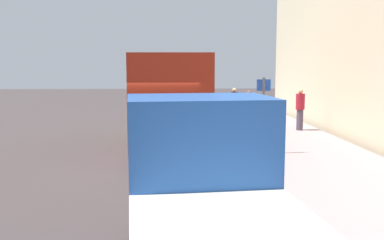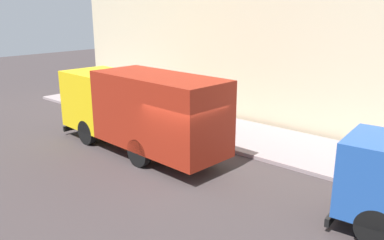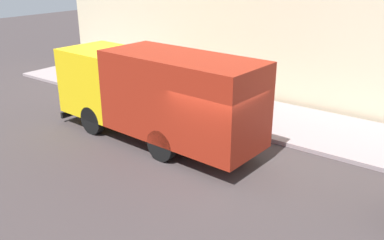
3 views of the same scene
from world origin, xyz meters
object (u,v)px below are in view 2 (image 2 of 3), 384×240
(pedestrian_standing, at_px, (133,98))
(street_sign_post, at_px, (218,109))
(traffic_cone_orange, at_px, (124,108))
(pedestrian_third, at_px, (98,92))
(pedestrian_walking, at_px, (178,95))
(large_utility_truck, at_px, (138,108))

(pedestrian_standing, height_order, street_sign_post, street_sign_post)
(traffic_cone_orange, height_order, street_sign_post, street_sign_post)
(pedestrian_standing, bearing_deg, pedestrian_third, 93.40)
(street_sign_post, bearing_deg, pedestrian_walking, 60.99)
(pedestrian_walking, xyz_separation_m, pedestrian_standing, (-1.94, 1.53, -0.08))
(pedestrian_third, distance_m, street_sign_post, 9.23)
(pedestrian_third, distance_m, traffic_cone_orange, 2.47)
(traffic_cone_orange, bearing_deg, pedestrian_walking, -41.72)
(large_utility_truck, bearing_deg, traffic_cone_orange, 59.82)
(pedestrian_third, bearing_deg, pedestrian_walking, 154.39)
(large_utility_truck, relative_size, pedestrian_walking, 4.68)
(pedestrian_walking, relative_size, pedestrian_third, 1.12)
(pedestrian_walking, bearing_deg, pedestrian_standing, -3.50)
(large_utility_truck, distance_m, pedestrian_standing, 5.66)
(pedestrian_walking, distance_m, pedestrian_third, 4.91)
(pedestrian_walking, distance_m, street_sign_post, 5.51)
(large_utility_truck, bearing_deg, pedestrian_third, 69.00)
(pedestrian_walking, distance_m, traffic_cone_orange, 3.06)
(pedestrian_third, bearing_deg, pedestrian_standing, 132.89)
(large_utility_truck, distance_m, traffic_cone_orange, 5.98)
(large_utility_truck, relative_size, street_sign_post, 3.44)
(traffic_cone_orange, distance_m, street_sign_post, 6.90)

